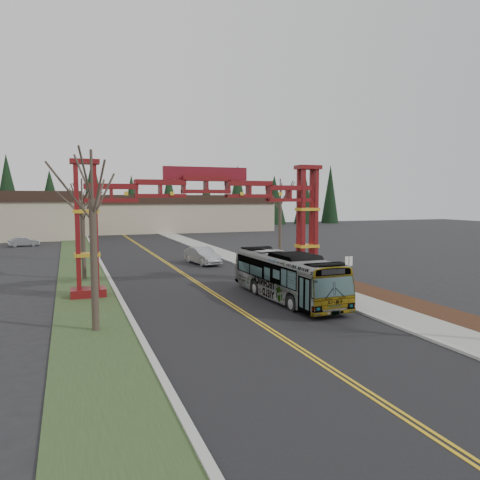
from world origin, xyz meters
name	(u,v)px	position (x,y,z in m)	size (l,w,h in m)	color
ground	(350,382)	(0.00, 0.00, 0.00)	(200.00, 200.00, 0.00)	black
road	(183,274)	(0.00, 25.00, 0.01)	(12.00, 110.00, 0.02)	black
lane_line_left	(182,274)	(-0.12, 25.00, 0.03)	(0.12, 100.00, 0.01)	gold
lane_line_right	(185,274)	(0.12, 25.00, 0.03)	(0.12, 100.00, 0.01)	gold
curb_right	(251,269)	(6.15, 25.00, 0.07)	(0.30, 110.00, 0.15)	#ACABA6
sidewalk_right	(265,269)	(7.60, 25.00, 0.08)	(2.60, 110.00, 0.14)	gray
landscape_strip	(399,300)	(10.20, 10.00, 0.06)	(2.60, 50.00, 0.12)	black
grass_median	(85,279)	(-8.00, 25.00, 0.04)	(4.00, 110.00, 0.08)	#2F4321
curb_left	(109,277)	(-6.15, 25.00, 0.07)	(0.30, 110.00, 0.15)	#ACABA6
gateway_arch	(206,205)	(0.00, 18.00, 5.98)	(18.20, 1.60, 8.90)	#620C13
retail_building_east	(168,213)	(10.00, 79.95, 3.51)	(38.00, 20.30, 7.00)	#BCAE8F
conifer_treeline	(112,198)	(0.25, 92.00, 6.49)	(116.10, 5.60, 13.00)	black
transit_bus	(286,276)	(3.73, 12.80, 1.53)	(2.57, 10.98, 3.06)	#A6A8AD
silver_sedan	(202,256)	(3.14, 30.15, 0.83)	(1.76, 5.05, 1.66)	#A5A8AD
parked_car_far_a	(24,242)	(-14.69, 54.86, 0.63)	(1.34, 3.84, 1.27)	#94969B
bare_tree_median_near	(92,200)	(-8.00, 9.67, 6.36)	(3.51, 3.51, 8.72)	#382D26
bare_tree_median_mid	(82,207)	(-8.00, 25.12, 5.74)	(3.32, 3.32, 7.97)	#382D26
bare_tree_median_far	(79,207)	(-8.00, 37.19, 5.52)	(3.45, 3.45, 7.83)	#382D26
bare_tree_right_far	(280,201)	(10.00, 27.10, 6.16)	(3.17, 3.17, 8.29)	#382D26
street_sign	(349,266)	(9.08, 13.94, 1.74)	(0.55, 0.09, 2.42)	#3F3F44
barrel_south	(324,276)	(9.18, 17.46, 0.49)	(0.52, 0.52, 0.97)	orange
barrel_mid	(320,272)	(9.65, 18.88, 0.53)	(0.58, 0.58, 1.07)	orange
barrel_north	(298,267)	(9.49, 22.27, 0.53)	(0.57, 0.57, 1.06)	orange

